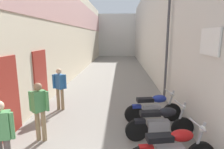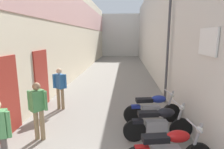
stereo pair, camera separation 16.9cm
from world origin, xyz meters
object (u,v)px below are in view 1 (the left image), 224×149
motorcycle_fourth (154,107)px  street_lamp (166,33)px  motorcycle_third (160,122)px  pedestrian_mid_alley (39,108)px  motorcycle_second (173,149)px  pedestrian_by_doorway (2,134)px  pedestrian_further_down (60,86)px

motorcycle_fourth → street_lamp: bearing=70.5°
motorcycle_third → street_lamp: bearing=77.1°
motorcycle_third → motorcycle_fourth: (-0.00, 1.07, 0.00)m
pedestrian_mid_alley → motorcycle_fourth: bearing=21.4°
motorcycle_second → motorcycle_third: 1.20m
motorcycle_third → pedestrian_by_doorway: bearing=-155.2°
pedestrian_further_down → street_lamp: bearing=14.9°
pedestrian_mid_alley → street_lamp: (3.85, 3.22, 1.92)m
motorcycle_second → pedestrian_further_down: pedestrian_further_down is taller
pedestrian_mid_alley → pedestrian_further_down: size_ratio=1.00×
motorcycle_second → pedestrian_mid_alley: pedestrian_mid_alley is taller
motorcycle_third → pedestrian_mid_alley: bearing=-177.0°
pedestrian_further_down → street_lamp: size_ratio=0.32×
motorcycle_second → pedestrian_by_doorway: pedestrian_by_doorway is taller
pedestrian_by_doorway → pedestrian_mid_alley: bearing=84.0°
motorcycle_third → pedestrian_further_down: 3.88m
motorcycle_second → pedestrian_by_doorway: size_ratio=1.17×
motorcycle_fourth → pedestrian_further_down: (-3.30, 0.92, 0.42)m
motorcycle_third → motorcycle_fourth: bearing=90.0°
motorcycle_third → street_lamp: (0.70, 3.06, 2.33)m
pedestrian_by_doorway → street_lamp: street_lamp is taller
pedestrian_mid_alley → pedestrian_by_doorway: bearing=-96.0°
motorcycle_third → pedestrian_mid_alley: 3.17m
motorcycle_fourth → motorcycle_third: bearing=-90.0°
motorcycle_second → pedestrian_further_down: (-3.30, 3.20, 0.42)m
motorcycle_third → pedestrian_further_down: pedestrian_further_down is taller
pedestrian_by_doorway → pedestrian_mid_alley: 1.37m
motorcycle_fourth → pedestrian_further_down: bearing=164.4°
motorcycle_second → motorcycle_third: bearing=90.0°
motorcycle_second → pedestrian_by_doorway: 3.33m
motorcycle_fourth → street_lamp: (0.70, 1.99, 2.33)m
pedestrian_by_doorway → street_lamp: 6.37m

